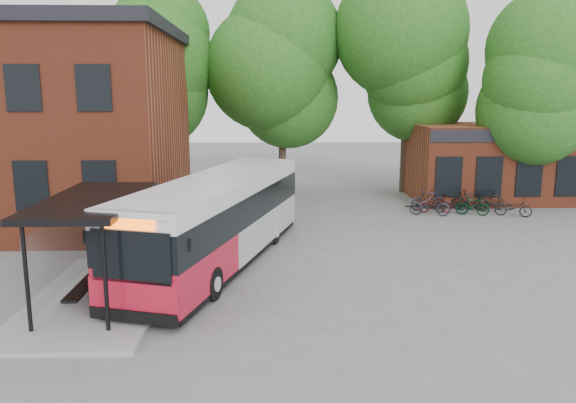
{
  "coord_description": "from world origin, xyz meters",
  "views": [
    {
      "loc": [
        0.21,
        -15.91,
        5.6
      ],
      "look_at": [
        0.85,
        2.8,
        2.0
      ],
      "focal_mm": 35.0,
      "sensor_mm": 36.0,
      "label": 1
    }
  ],
  "objects_px": {
    "bicycle_1": "(428,200)",
    "bicycle_4": "(451,205)",
    "bicycle_3": "(473,206)",
    "bicycle_6": "(513,207)",
    "bicycle_2": "(435,204)",
    "city_bus": "(220,221)",
    "bicycle_7": "(492,201)",
    "bicycle_5": "(470,200)",
    "bus_shelter": "(96,249)",
    "bicycle_0": "(430,205)"
  },
  "relations": [
    {
      "from": "bicycle_1",
      "to": "bicycle_6",
      "type": "distance_m",
      "value": 3.9
    },
    {
      "from": "bicycle_7",
      "to": "bicycle_0",
      "type": "bearing_deg",
      "value": 84.82
    },
    {
      "from": "bicycle_1",
      "to": "bicycle_4",
      "type": "xyz_separation_m",
      "value": [
        0.95,
        -0.7,
        -0.13
      ]
    },
    {
      "from": "city_bus",
      "to": "bicycle_7",
      "type": "relative_size",
      "value": 7.45
    },
    {
      "from": "bicycle_0",
      "to": "bus_shelter",
      "type": "bearing_deg",
      "value": 146.51
    },
    {
      "from": "bicycle_1",
      "to": "bicycle_4",
      "type": "height_order",
      "value": "bicycle_1"
    },
    {
      "from": "bicycle_3",
      "to": "bicycle_6",
      "type": "bearing_deg",
      "value": -80.9
    },
    {
      "from": "bicycle_1",
      "to": "bicycle_3",
      "type": "relative_size",
      "value": 1.17
    },
    {
      "from": "bus_shelter",
      "to": "city_bus",
      "type": "height_order",
      "value": "city_bus"
    },
    {
      "from": "bicycle_0",
      "to": "bicycle_3",
      "type": "height_order",
      "value": "bicycle_0"
    },
    {
      "from": "bicycle_4",
      "to": "bicycle_6",
      "type": "relative_size",
      "value": 0.93
    },
    {
      "from": "bicycle_5",
      "to": "bicycle_3",
      "type": "bearing_deg",
      "value": 178.34
    },
    {
      "from": "bicycle_0",
      "to": "bicycle_4",
      "type": "distance_m",
      "value": 1.27
    },
    {
      "from": "bicycle_4",
      "to": "bicycle_0",
      "type": "bearing_deg",
      "value": 130.94
    },
    {
      "from": "bicycle_5",
      "to": "bicycle_6",
      "type": "xyz_separation_m",
      "value": [
        1.52,
        -1.47,
        -0.08
      ]
    },
    {
      "from": "city_bus",
      "to": "bicycle_4",
      "type": "xyz_separation_m",
      "value": [
        10.31,
        7.66,
        -1.06
      ]
    },
    {
      "from": "bicycle_4",
      "to": "bicycle_7",
      "type": "xyz_separation_m",
      "value": [
        2.19,
        0.55,
        0.06
      ]
    },
    {
      "from": "bicycle_2",
      "to": "bicycle_4",
      "type": "height_order",
      "value": "bicycle_2"
    },
    {
      "from": "bicycle_2",
      "to": "bicycle_5",
      "type": "relative_size",
      "value": 0.97
    },
    {
      "from": "bicycle_1",
      "to": "bicycle_7",
      "type": "height_order",
      "value": "bicycle_1"
    },
    {
      "from": "bicycle_2",
      "to": "bicycle_3",
      "type": "relative_size",
      "value": 1.09
    },
    {
      "from": "bicycle_3",
      "to": "bicycle_6",
      "type": "distance_m",
      "value": 1.83
    },
    {
      "from": "bus_shelter",
      "to": "bicycle_4",
      "type": "height_order",
      "value": "bus_shelter"
    },
    {
      "from": "bicycle_7",
      "to": "bicycle_4",
      "type": "bearing_deg",
      "value": 81.91
    },
    {
      "from": "city_bus",
      "to": "bicycle_2",
      "type": "bearing_deg",
      "value": 55.67
    },
    {
      "from": "city_bus",
      "to": "bicycle_7",
      "type": "xyz_separation_m",
      "value": [
        12.51,
        8.21,
        -0.99
      ]
    },
    {
      "from": "bicycle_1",
      "to": "bicycle_0",
      "type": "bearing_deg",
      "value": 158.58
    },
    {
      "from": "bus_shelter",
      "to": "bicycle_7",
      "type": "xyz_separation_m",
      "value": [
        15.56,
        11.52,
        -0.99
      ]
    },
    {
      "from": "bus_shelter",
      "to": "bicycle_3",
      "type": "relative_size",
      "value": 4.66
    },
    {
      "from": "bicycle_1",
      "to": "bicycle_3",
      "type": "bearing_deg",
      "value": -133.91
    },
    {
      "from": "city_bus",
      "to": "bicycle_1",
      "type": "distance_m",
      "value": 12.59
    },
    {
      "from": "bicycle_6",
      "to": "bicycle_4",
      "type": "bearing_deg",
      "value": 97.95
    },
    {
      "from": "bicycle_1",
      "to": "bicycle_7",
      "type": "xyz_separation_m",
      "value": [
        3.14,
        -0.15,
        -0.07
      ]
    },
    {
      "from": "bicycle_1",
      "to": "bus_shelter",
      "type": "bearing_deg",
      "value": 122.55
    },
    {
      "from": "bicycle_7",
      "to": "bicycle_6",
      "type": "bearing_deg",
      "value": 176.71
    },
    {
      "from": "bus_shelter",
      "to": "bicycle_7",
      "type": "height_order",
      "value": "bus_shelter"
    },
    {
      "from": "bicycle_5",
      "to": "bicycle_0",
      "type": "bearing_deg",
      "value": 128.71
    },
    {
      "from": "city_bus",
      "to": "bicycle_6",
      "type": "height_order",
      "value": "city_bus"
    },
    {
      "from": "bicycle_1",
      "to": "bicycle_5",
      "type": "relative_size",
      "value": 1.05
    },
    {
      "from": "city_bus",
      "to": "bicycle_2",
      "type": "relative_size",
      "value": 7.0
    },
    {
      "from": "bicycle_4",
      "to": "bus_shelter",
      "type": "bearing_deg",
      "value": 148.05
    },
    {
      "from": "bicycle_4",
      "to": "bicycle_1",
      "type": "bearing_deg",
      "value": 72.38
    },
    {
      "from": "bicycle_2",
      "to": "bicycle_4",
      "type": "relative_size",
      "value": 1.08
    },
    {
      "from": "bicycle_2",
      "to": "bicycle_6",
      "type": "xyz_separation_m",
      "value": [
        3.38,
        -0.93,
        -0.0
      ]
    },
    {
      "from": "bicycle_1",
      "to": "bicycle_5",
      "type": "height_order",
      "value": "bicycle_1"
    },
    {
      "from": "bicycle_3",
      "to": "bus_shelter",
      "type": "bearing_deg",
      "value": 145.01
    },
    {
      "from": "bicycle_4",
      "to": "bicycle_5",
      "type": "height_order",
      "value": "bicycle_5"
    },
    {
      "from": "bicycle_3",
      "to": "bicycle_1",
      "type": "bearing_deg",
      "value": 75.35
    },
    {
      "from": "bus_shelter",
      "to": "bicycle_6",
      "type": "bearing_deg",
      "value": 32.43
    },
    {
      "from": "city_bus",
      "to": "bicycle_1",
      "type": "bearing_deg",
      "value": 58.26
    }
  ]
}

